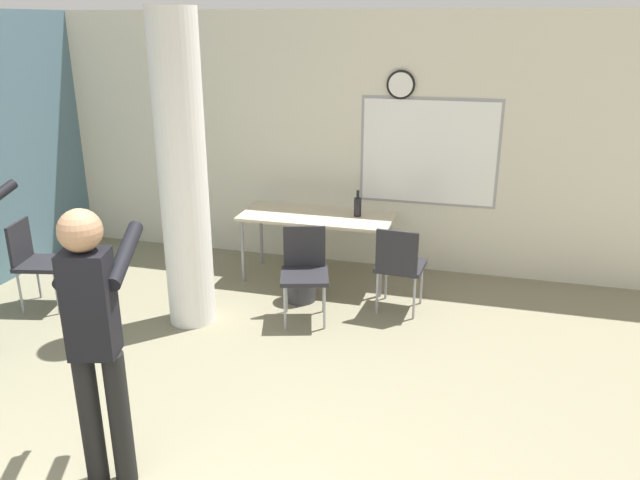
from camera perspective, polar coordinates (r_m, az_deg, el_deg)
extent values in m
cube|color=beige|center=(7.04, 2.81, 8.89)|extent=(8.00, 0.12, 2.80)
cylinder|color=black|center=(6.78, 7.40, 13.91)|extent=(0.30, 0.03, 0.30)
cylinder|color=white|center=(6.76, 7.38, 13.90)|extent=(0.25, 0.01, 0.25)
cube|color=#99999E|center=(6.85, 9.91, 7.92)|extent=(1.48, 0.01, 1.16)
cube|color=white|center=(6.84, 9.90, 7.90)|extent=(1.42, 0.02, 1.10)
cylinder|color=white|center=(5.63, -12.43, 5.80)|extent=(0.43, 0.43, 2.80)
cube|color=beige|center=(6.63, -0.29, 2.18)|extent=(1.61, 0.69, 0.03)
cylinder|color=gray|center=(6.73, -7.08, -1.01)|extent=(0.04, 0.04, 0.70)
cylinder|color=gray|center=(6.34, 5.54, -2.25)|extent=(0.04, 0.04, 0.70)
cylinder|color=gray|center=(7.23, -5.39, 0.51)|extent=(0.04, 0.04, 0.70)
cylinder|color=gray|center=(6.87, 6.37, -0.55)|extent=(0.04, 0.04, 0.70)
cylinder|color=black|center=(6.58, 3.46, 3.02)|extent=(0.08, 0.08, 0.20)
cylinder|color=black|center=(6.54, 3.48, 4.20)|extent=(0.03, 0.03, 0.08)
cylinder|color=#38383D|center=(6.31, -1.82, -4.07)|extent=(0.31, 0.31, 0.34)
cube|color=#232328|center=(5.77, -1.43, -3.33)|extent=(0.55, 0.55, 0.04)
cube|color=#232328|center=(5.88, -1.43, -0.58)|extent=(0.39, 0.14, 0.40)
cylinder|color=#99999E|center=(5.71, -3.23, -6.21)|extent=(0.02, 0.02, 0.43)
cylinder|color=#99999E|center=(5.71, 0.40, -6.19)|extent=(0.02, 0.02, 0.43)
cylinder|color=#99999E|center=(6.04, -3.11, -4.74)|extent=(0.02, 0.02, 0.43)
cylinder|color=#99999E|center=(6.03, 0.32, -4.72)|extent=(0.02, 0.02, 0.43)
cube|color=#232328|center=(6.64, -23.94, -1.97)|extent=(0.52, 0.52, 0.04)
cube|color=#232328|center=(6.66, -25.77, -0.15)|extent=(0.11, 0.39, 0.40)
cylinder|color=#99999E|center=(6.50, -22.92, -4.53)|extent=(0.02, 0.02, 0.43)
cylinder|color=#99999E|center=(6.79, -21.66, -3.32)|extent=(0.02, 0.02, 0.43)
cylinder|color=#99999E|center=(6.66, -25.72, -4.37)|extent=(0.02, 0.02, 0.43)
cylinder|color=#99999E|center=(6.95, -24.37, -3.20)|extent=(0.02, 0.02, 0.43)
cube|color=#232328|center=(6.06, 7.38, -2.36)|extent=(0.47, 0.47, 0.04)
cube|color=#232328|center=(5.79, 7.04, -1.05)|extent=(0.40, 0.06, 0.40)
cylinder|color=#99999E|center=(6.28, 9.25, -3.97)|extent=(0.02, 0.02, 0.43)
cylinder|color=#99999E|center=(6.35, 6.06, -3.57)|extent=(0.02, 0.02, 0.43)
cylinder|color=#99999E|center=(5.96, 8.61, -5.27)|extent=(0.02, 0.02, 0.43)
cylinder|color=#99999E|center=(6.03, 5.24, -4.83)|extent=(0.02, 0.02, 0.43)
cylinder|color=black|center=(4.04, -17.81, -15.35)|extent=(0.13, 0.13, 0.88)
cylinder|color=black|center=(4.09, -20.23, -15.15)|extent=(0.13, 0.13, 0.88)
cube|color=black|center=(3.70, -20.30, -5.54)|extent=(0.30, 0.26, 0.63)
sphere|color=#997051|center=(3.55, -21.10, 0.81)|extent=(0.24, 0.24, 0.24)
cylinder|color=black|center=(3.80, -17.42, -1.26)|extent=(0.24, 0.56, 0.25)
cylinder|color=black|center=(3.89, -21.41, -1.23)|extent=(0.24, 0.56, 0.25)
cube|color=white|center=(4.11, -20.23, 0.06)|extent=(0.07, 0.13, 0.04)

